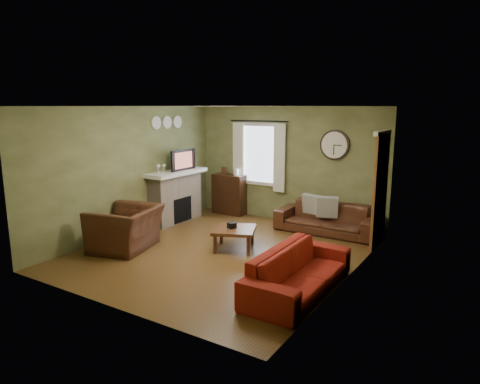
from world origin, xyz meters
The scene contains 31 objects.
floor centered at (0.00, 0.00, 0.00)m, with size 4.60×5.20×0.00m, color brown.
ceiling centered at (0.00, 0.00, 2.60)m, with size 4.60×5.20×0.00m, color white.
wall_left centered at (-2.30, 0.00, 1.30)m, with size 0.00×5.20×2.60m, color olive.
wall_right centered at (2.30, 0.00, 1.30)m, with size 0.00×5.20×2.60m, color olive.
wall_back centered at (0.00, 2.60, 1.30)m, with size 4.60×0.00×2.60m, color olive.
wall_front centered at (0.00, -2.60, 1.30)m, with size 4.60×0.00×2.60m, color olive.
fireplace centered at (-2.10, 1.15, 0.55)m, with size 0.40×1.40×1.10m, color tan.
firebox centered at (-1.91, 1.15, 0.30)m, with size 0.04×0.60×0.55m, color black.
mantel centered at (-2.07, 1.15, 1.14)m, with size 0.58×1.60×0.08m, color white.
tv centered at (-2.05, 1.30, 1.35)m, with size 0.60×0.08×0.35m, color black.
tv_screen centered at (-1.97, 1.30, 1.41)m, with size 0.02×0.62×0.36m, color #994C3F.
medallion_left centered at (-2.28, 0.80, 2.25)m, with size 0.28×0.28×0.03m, color white.
medallion_mid centered at (-2.28, 1.15, 2.25)m, with size 0.28×0.28×0.03m, color white.
medallion_right centered at (-2.28, 1.50, 2.25)m, with size 0.28×0.28×0.03m, color white.
window_pane centered at (-0.70, 2.58, 1.50)m, with size 1.00×0.02×1.30m, color silver, non-canonical shape.
curtain_rod centered at (-0.70, 2.48, 2.27)m, with size 0.03×0.03×1.50m, color black.
curtain_left centered at (-1.25, 2.48, 1.45)m, with size 0.28×0.04×1.55m, color white.
curtain_right centered at (-0.15, 2.48, 1.45)m, with size 0.28×0.04×1.55m, color white.
wall_clock centered at (1.10, 2.55, 1.80)m, with size 0.64×0.06×0.64m, color white, non-canonical shape.
door centered at (2.27, 1.85, 1.05)m, with size 0.05×0.90×2.10m, color brown.
bookshelf centered at (-1.47, 2.41, 0.48)m, with size 0.82×0.35×0.97m, color black, non-canonical shape.
book centered at (-1.46, 2.68, 0.96)m, with size 0.18×0.24×0.02m, color #4F2B17.
sofa_brown centered at (1.16, 2.13, 0.31)m, with size 2.12×0.83×0.62m, color #3F1F13.
pillow_left centered at (0.78, 2.21, 0.55)m, with size 0.42×0.12×0.42m, color #9A9E98.
pillow_right centered at (1.15, 2.14, 0.55)m, with size 0.44×0.13×0.44m, color #9A9E98.
sofa_red centered at (1.87, -0.85, 0.31)m, with size 2.12×0.83×0.62m, color maroon.
armchair centered at (-1.62, -0.82, 0.39)m, with size 1.20×1.05×0.78m, color #3F1F13.
coffee_table centered at (0.09, 0.22, 0.20)m, with size 0.75×0.75×0.40m, color #4F2B17, non-canonical shape.
tissue_box centered at (0.04, 0.21, 0.40)m, with size 0.13×0.13×0.10m, color black.
wine_glass_a centered at (-2.05, 0.57, 1.29)m, with size 0.07×0.07×0.21m, color white, non-canonical shape.
wine_glass_b centered at (-2.05, 0.73, 1.28)m, with size 0.07×0.07×0.20m, color white, non-canonical shape.
Camera 1 is at (4.19, -6.14, 2.60)m, focal length 32.00 mm.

